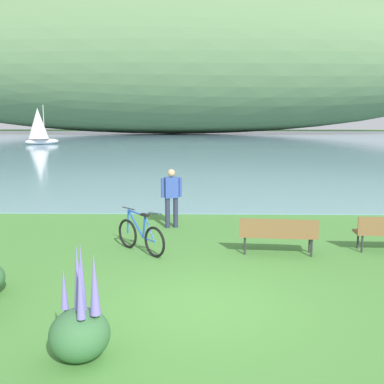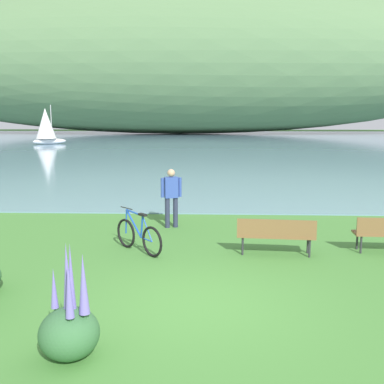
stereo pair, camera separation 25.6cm
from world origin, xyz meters
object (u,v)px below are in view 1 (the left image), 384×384
Objects in this scene: person_at_shoreline at (171,194)px; sailboat_nearest_to_shore at (39,126)px; bicycle_leaning_near_bench at (140,236)px; park_bench_near_camera at (278,233)px.

sailboat_nearest_to_shore is (-17.19, 37.88, 1.11)m from person_at_shoreline.
park_bench_near_camera is at bearing -2.12° from bicycle_leaning_near_bench.
person_at_shoreline is 41.61m from sailboat_nearest_to_shore.
bicycle_leaning_near_bench is at bearing -103.30° from person_at_shoreline.
sailboat_nearest_to_shore reaches higher than person_at_shoreline.
bicycle_leaning_near_bench is at bearing 177.88° from park_bench_near_camera.
park_bench_near_camera is at bearing -44.24° from person_at_shoreline.
park_bench_near_camera is 3.24m from bicycle_leaning_near_bench.
sailboat_nearest_to_shore is (-16.60, 40.35, 1.69)m from bicycle_leaning_near_bench.
sailboat_nearest_to_shore reaches higher than bicycle_leaning_near_bench.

